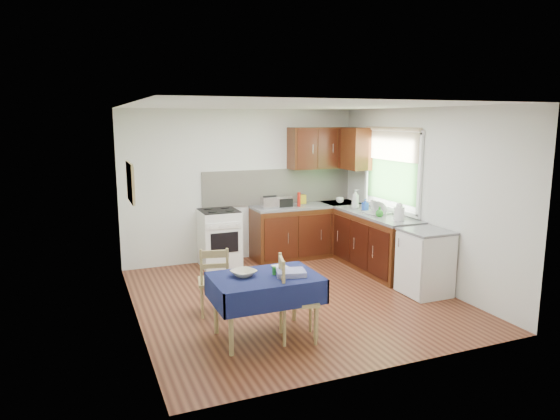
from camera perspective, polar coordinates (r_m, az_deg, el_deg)
name	(u,v)px	position (r m, az deg, el deg)	size (l,w,h in m)	color
floor	(293,297)	(6.73, 1.48, -9.95)	(4.20, 4.20, 0.00)	#471F13
ceiling	(294,106)	(6.32, 1.58, 11.84)	(4.00, 4.20, 0.02)	white
wall_back	(243,185)	(8.35, -4.30, 2.84)	(4.00, 0.02, 2.50)	silver
wall_front	(387,241)	(4.61, 12.15, -3.48)	(4.00, 0.02, 2.50)	silver
wall_left	(132,216)	(5.91, -16.52, -0.67)	(0.02, 4.20, 2.50)	silver
wall_right	(421,196)	(7.44, 15.78, 1.56)	(0.02, 4.20, 2.50)	silver
base_cabinets	(338,237)	(8.27, 6.60, -3.05)	(1.90, 2.30, 0.86)	#361D09
worktop_back	(307,206)	(8.52, 3.09, 0.48)	(1.90, 0.60, 0.04)	slate
worktop_right	(377,215)	(7.85, 11.00, -0.55)	(0.60, 1.70, 0.04)	slate
worktop_corner	(340,203)	(8.81, 6.91, 0.75)	(0.60, 0.60, 0.04)	slate
splashback	(279,186)	(8.57, -0.13, 2.72)	(2.70, 0.02, 0.60)	beige
upper_cabinets	(333,148)	(8.62, 6.03, 7.05)	(1.20, 0.85, 0.70)	#361D09
stove	(219,238)	(8.07, -6.94, -3.18)	(0.60, 0.61, 0.92)	white
window	(392,164)	(7.93, 12.64, 5.14)	(0.04, 1.48, 1.26)	#2A5623
fridge	(425,262)	(7.00, 16.28, -5.77)	(0.58, 0.60, 0.89)	white
corkboard	(131,182)	(6.15, -16.71, 3.04)	(0.04, 0.62, 0.47)	#A28C51
dining_table	(265,285)	(5.40, -1.72, -8.59)	(1.14, 0.77, 0.69)	#0F143D
chair_far	(214,279)	(6.09, -7.53, -7.79)	(0.44, 0.44, 0.85)	#A28C51
chair_near	(294,296)	(5.37, 1.58, -9.80)	(0.50, 0.50, 0.92)	#A28C51
toaster	(270,202)	(8.15, -1.18, 0.87)	(0.28, 0.17, 0.21)	silver
sandwich_press	(282,201)	(8.34, 0.23, 1.01)	(0.29, 0.25, 0.17)	black
sauce_bottle	(299,199)	(8.30, 2.18, 1.21)	(0.05, 0.05, 0.24)	red
yellow_packet	(302,199)	(8.62, 2.57, 1.24)	(0.11, 0.08, 0.15)	gold
dish_rack	(378,212)	(7.86, 11.14, -0.21)	(0.42, 0.32, 0.20)	gray
kettle	(399,212)	(7.37, 13.46, -0.27)	(0.15, 0.15, 0.26)	white
cup	(340,200)	(8.72, 6.86, 1.12)	(0.13, 0.13, 0.10)	white
soap_bottle_a	(355,199)	(8.19, 8.60, 1.24)	(0.12, 0.12, 0.32)	white
soap_bottle_b	(365,204)	(8.10, 9.71, 0.63)	(0.08, 0.08, 0.18)	blue
soap_bottle_c	(380,212)	(7.58, 11.31, -0.20)	(0.12, 0.12, 0.15)	#257C21
plate_bowl	(244,273)	(5.36, -4.18, -7.20)	(0.26, 0.26, 0.06)	beige
book	(275,268)	(5.60, -0.59, -6.65)	(0.15, 0.20, 0.02)	white
spice_jar	(274,271)	(5.39, -0.67, -6.96)	(0.04, 0.04, 0.09)	#238327
tea_towel	(291,273)	(5.37, 1.23, -7.19)	(0.31, 0.24, 0.06)	#2A2D9A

